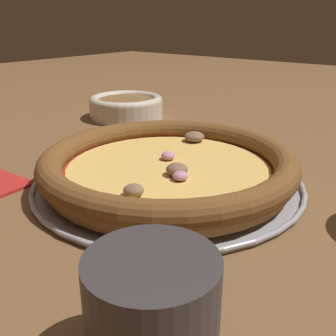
{
  "coord_description": "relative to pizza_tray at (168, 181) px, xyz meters",
  "views": [
    {
      "loc": [
        0.3,
        -0.37,
        0.21
      ],
      "look_at": [
        0.0,
        0.0,
        0.02
      ],
      "focal_mm": 42.0,
      "sensor_mm": 36.0,
      "label": 1
    }
  ],
  "objects": [
    {
      "name": "ground_plane",
      "position": [
        0.0,
        0.0,
        -0.0
      ],
      "size": [
        3.0,
        3.0,
        0.0
      ],
      "primitive_type": "plane",
      "color": "brown"
    },
    {
      "name": "pizza_tray",
      "position": [
        0.0,
        0.0,
        0.0
      ],
      "size": [
        0.35,
        0.35,
        0.01
      ],
      "color": "#9E9EA3",
      "rests_on": "ground_plane"
    },
    {
      "name": "pizza",
      "position": [
        0.0,
        0.0,
        0.02
      ],
      "size": [
        0.33,
        0.33,
        0.04
      ],
      "color": "#BC7F42",
      "rests_on": "pizza_tray"
    },
    {
      "name": "bowl_far",
      "position": [
        -0.3,
        0.23,
        0.02
      ],
      "size": [
        0.16,
        0.16,
        0.05
      ],
      "color": "beige",
      "rests_on": "ground_plane"
    },
    {
      "name": "drinking_cup",
      "position": [
        0.17,
        -0.23,
        0.03
      ],
      "size": [
        0.08,
        0.08,
        0.08
      ],
      "color": "#383333",
      "rests_on": "ground_plane"
    }
  ]
}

